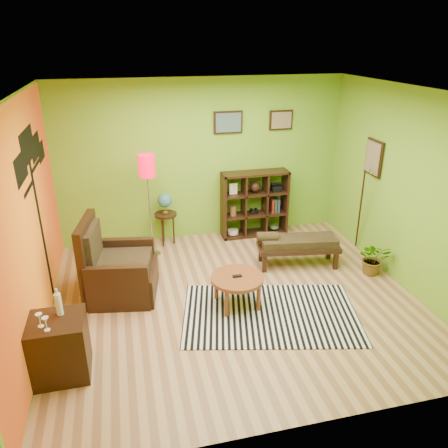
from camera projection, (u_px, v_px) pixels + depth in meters
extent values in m
plane|color=tan|center=(235.00, 299.00, 6.13)|extent=(5.00, 5.00, 0.00)
cube|color=#73AE26|center=(203.00, 161.00, 7.58)|extent=(5.00, 0.04, 2.80)
cube|color=#73AE26|center=(307.00, 302.00, 3.57)|extent=(5.00, 0.04, 2.80)
cube|color=#73AE26|center=(27.00, 224.00, 5.04)|extent=(0.04, 4.50, 2.80)
cube|color=#73AE26|center=(408.00, 191.00, 6.11)|extent=(0.04, 4.50, 2.80)
cube|color=white|center=(237.00, 93.00, 5.02)|extent=(5.00, 4.50, 0.04)
cube|color=orange|center=(29.00, 224.00, 5.04)|extent=(0.01, 4.45, 2.75)
cube|color=black|center=(42.00, 232.00, 5.68)|extent=(0.01, 0.14, 2.10)
cube|color=black|center=(21.00, 168.00, 4.83)|extent=(0.01, 0.65, 0.32)
cube|color=black|center=(27.00, 146.00, 5.27)|extent=(0.01, 0.85, 0.40)
cube|color=black|center=(36.00, 147.00, 5.77)|extent=(0.01, 0.70, 0.32)
cube|color=black|center=(41.00, 152.00, 6.14)|extent=(0.01, 0.50, 0.26)
cube|color=black|center=(228.00, 122.00, 7.39)|extent=(0.50, 0.03, 0.38)
cube|color=slate|center=(229.00, 123.00, 7.37)|extent=(0.44, 0.01, 0.32)
cube|color=black|center=(281.00, 120.00, 7.60)|extent=(0.42, 0.03, 0.34)
cube|color=#98825B|center=(282.00, 120.00, 7.58)|extent=(0.36, 0.01, 0.28)
cube|color=black|center=(374.00, 158.00, 6.81)|extent=(0.03, 0.44, 0.56)
cube|color=#98825B|center=(372.00, 158.00, 6.80)|extent=(0.01, 0.38, 0.50)
cylinder|color=black|center=(360.00, 210.00, 7.13)|extent=(0.23, 0.34, 1.46)
cone|color=silver|center=(371.00, 169.00, 6.70)|extent=(0.08, 0.09, 0.16)
cube|color=silver|center=(270.00, 314.00, 5.79)|extent=(2.55, 1.91, 0.01)
cylinder|color=brown|center=(237.00, 278.00, 5.84)|extent=(0.71, 0.71, 0.05)
cylinder|color=brown|center=(246.00, 282.00, 6.19)|extent=(0.06, 0.06, 0.39)
cylinder|color=brown|center=(216.00, 287.00, 6.06)|extent=(0.06, 0.06, 0.39)
cylinder|color=brown|center=(258.00, 298.00, 5.80)|extent=(0.06, 0.06, 0.39)
cylinder|color=brown|center=(227.00, 304.00, 5.67)|extent=(0.06, 0.06, 0.39)
cube|color=black|center=(237.00, 276.00, 5.83)|extent=(0.12, 0.05, 0.02)
cube|color=black|center=(123.00, 281.00, 6.19)|extent=(1.05, 1.04, 0.42)
cube|color=black|center=(89.00, 259.00, 6.01)|extent=(0.26, 0.90, 1.14)
cube|color=black|center=(118.00, 289.00, 5.74)|extent=(0.84, 0.24, 0.67)
cube|color=black|center=(127.00, 259.00, 6.53)|extent=(0.84, 0.24, 0.67)
cube|color=#FBC96A|center=(124.00, 263.00, 6.08)|extent=(0.84, 0.82, 0.15)
cube|color=#FBC96A|center=(93.00, 245.00, 5.94)|extent=(0.21, 0.67, 0.52)
cube|color=black|center=(59.00, 347.00, 4.65)|extent=(0.59, 0.53, 0.69)
cylinder|color=white|center=(59.00, 304.00, 4.56)|extent=(0.07, 0.07, 0.25)
cylinder|color=white|center=(56.00, 292.00, 4.50)|extent=(0.02, 0.02, 0.07)
cylinder|color=white|center=(41.00, 326.00, 4.41)|extent=(0.06, 0.06, 0.01)
cylinder|color=white|center=(40.00, 322.00, 4.39)|extent=(0.01, 0.01, 0.09)
cone|color=white|center=(39.00, 316.00, 4.37)|extent=(0.07, 0.07, 0.06)
cylinder|color=white|center=(47.00, 330.00, 4.36)|extent=(0.06, 0.06, 0.01)
cylinder|color=white|center=(46.00, 326.00, 4.34)|extent=(0.01, 0.01, 0.09)
cone|color=white|center=(45.00, 320.00, 4.31)|extent=(0.07, 0.07, 0.06)
cylinder|color=silver|center=(153.00, 254.00, 7.36)|extent=(0.26, 0.26, 0.03)
cylinder|color=silver|center=(150.00, 211.00, 7.04)|extent=(0.02, 0.02, 1.60)
cylinder|color=red|center=(147.00, 166.00, 6.75)|extent=(0.25, 0.25, 0.35)
cylinder|color=black|center=(166.00, 215.00, 7.54)|extent=(0.38, 0.38, 0.04)
cylinder|color=black|center=(174.00, 229.00, 7.67)|extent=(0.03, 0.03, 0.54)
cylinder|color=black|center=(163.00, 227.00, 7.75)|extent=(0.03, 0.03, 0.54)
cylinder|color=black|center=(163.00, 232.00, 7.55)|extent=(0.03, 0.03, 0.54)
cylinder|color=gold|center=(165.00, 212.00, 7.53)|extent=(0.10, 0.10, 0.02)
cylinder|color=gold|center=(165.00, 209.00, 7.51)|extent=(0.02, 0.02, 0.10)
sphere|color=#255EA9|center=(165.00, 200.00, 7.44)|extent=(0.24, 0.24, 0.24)
cube|color=black|center=(223.00, 207.00, 7.77)|extent=(0.04, 0.35, 1.20)
cube|color=black|center=(285.00, 201.00, 8.02)|extent=(0.04, 0.35, 1.20)
cube|color=black|center=(254.00, 233.00, 8.13)|extent=(1.20, 0.35, 0.04)
cube|color=black|center=(255.00, 173.00, 7.67)|extent=(1.20, 0.35, 0.04)
cube|color=black|center=(244.00, 205.00, 7.85)|extent=(0.03, 0.33, 1.12)
cube|color=black|center=(265.00, 203.00, 7.94)|extent=(0.03, 0.33, 1.12)
cube|color=black|center=(254.00, 214.00, 7.98)|extent=(1.12, 0.33, 0.03)
cube|color=black|center=(255.00, 194.00, 7.82)|extent=(1.12, 0.33, 0.03)
cylinder|color=beige|center=(233.00, 232.00, 8.01)|extent=(0.20, 0.20, 0.07)
sphere|color=black|center=(255.00, 187.00, 7.77)|extent=(0.20, 0.20, 0.20)
cube|color=black|center=(276.00, 188.00, 7.88)|extent=(0.18, 0.15, 0.10)
cylinder|color=black|center=(252.00, 211.00, 7.94)|extent=(0.06, 0.12, 0.06)
cylinder|color=black|center=(256.00, 210.00, 7.96)|extent=(0.06, 0.12, 0.06)
ellipsoid|color=#384C26|center=(274.00, 227.00, 8.18)|extent=(0.18, 0.18, 0.09)
cylinder|color=brown|center=(233.00, 211.00, 7.85)|extent=(0.12, 0.12, 0.18)
cube|color=beige|center=(233.00, 189.00, 7.68)|extent=(0.14, 0.03, 0.20)
cube|color=maroon|center=(272.00, 206.00, 7.99)|extent=(0.04, 0.18, 0.26)
cube|color=#1E4C1E|center=(274.00, 205.00, 8.00)|extent=(0.04, 0.18, 0.26)
cube|color=navy|center=(277.00, 205.00, 8.02)|extent=(0.04, 0.18, 0.26)
cube|color=black|center=(298.00, 247.00, 6.92)|extent=(1.34, 0.65, 0.07)
cube|color=#FBC96A|center=(299.00, 241.00, 6.88)|extent=(1.24, 0.58, 0.13)
cylinder|color=#FBC96A|center=(267.00, 237.00, 6.81)|extent=(0.34, 0.21, 0.16)
cube|color=black|center=(329.00, 250.00, 7.20)|extent=(0.07, 0.07, 0.28)
cube|color=black|center=(261.00, 253.00, 7.12)|extent=(0.07, 0.07, 0.28)
cube|color=black|center=(336.00, 261.00, 6.87)|extent=(0.07, 0.07, 0.28)
cube|color=black|center=(264.00, 264.00, 6.78)|extent=(0.07, 0.07, 0.28)
imported|color=#26661E|center=(373.00, 262.00, 6.72)|extent=(0.63, 0.66, 0.41)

